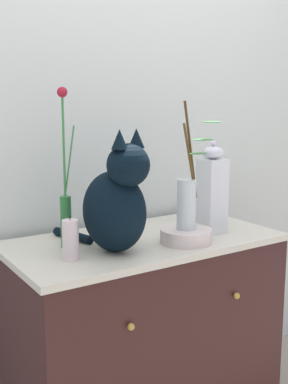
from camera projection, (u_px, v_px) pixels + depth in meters
wall_back at (100, 124)px, 2.03m from camera, size 4.40×0.08×2.60m
sideboard at (144, 343)px, 1.90m from camera, size 1.04×0.56×0.88m
cat_sitting at (116, 202)px, 1.62m from camera, size 0.25×0.46×0.43m
vase_slim_green at (65, 200)px, 1.67m from camera, size 0.06×0.04×0.56m
bowl_porcelain at (186, 236)px, 1.76m from camera, size 0.19×0.19×0.05m
vase_glass_clear at (188, 198)px, 1.73m from camera, size 0.12×0.16×0.47m
jar_lidded_porcelain at (212, 191)px, 1.88m from camera, size 0.09×0.09×0.37m
candle_pillar at (71, 240)px, 1.55m from camera, size 0.05×0.05×0.15m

